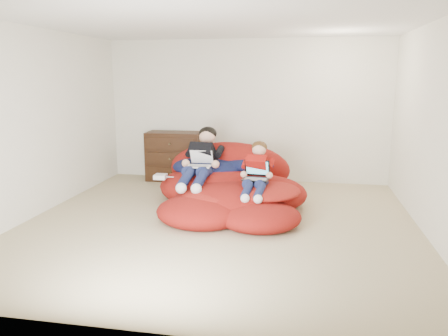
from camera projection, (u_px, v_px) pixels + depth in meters
room_shell at (219, 207)px, 5.58m from camera, size 5.10×5.10×2.77m
dresser at (174, 156)px, 7.91m from camera, size 0.99×0.56×0.88m
beanbag_pile at (229, 187)px, 6.40m from camera, size 2.22×2.47×0.90m
cream_pillow at (212, 152)px, 7.24m from camera, size 0.45×0.29×0.29m
older_boy at (202, 157)px, 6.44m from camera, size 0.42×1.38×0.76m
younger_boy at (257, 170)px, 5.94m from camera, size 0.34×1.01×0.66m
laptop_white at (200, 162)px, 6.32m from camera, size 0.34×0.36×0.22m
laptop_black at (256, 174)px, 5.89m from camera, size 0.37×0.35×0.25m
power_adapter at (161, 177)px, 6.38m from camera, size 0.18×0.18×0.06m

